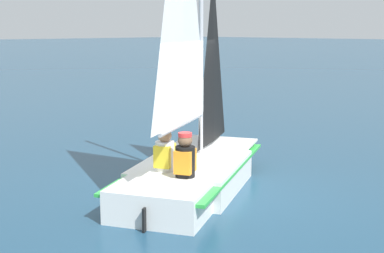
{
  "coord_description": "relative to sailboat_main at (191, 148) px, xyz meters",
  "views": [
    {
      "loc": [
        -6.36,
        6.11,
        2.7
      ],
      "look_at": [
        0.0,
        0.0,
        1.08
      ],
      "focal_mm": 50.0,
      "sensor_mm": 36.0,
      "label": 1
    }
  ],
  "objects": [
    {
      "name": "sailor_crew",
      "position": [
        -0.61,
        0.71,
        -0.09
      ],
      "size": [
        0.41,
        0.42,
        1.16
      ],
      "rotation": [
        0.0,
        0.0,
        5.21
      ],
      "color": "black",
      "rests_on": "ground_plane"
    },
    {
      "name": "sailor_helm",
      "position": [
        -0.12,
        0.7,
        -0.1
      ],
      "size": [
        0.41,
        0.42,
        1.16
      ],
      "rotation": [
        0.0,
        0.0,
        5.21
      ],
      "color": "black",
      "rests_on": "ground_plane"
    },
    {
      "name": "ground_plane",
      "position": [
        0.02,
        -0.03,
        -0.72
      ],
      "size": [
        260.0,
        260.0,
        0.0
      ],
      "primitive_type": "plane",
      "color": "navy"
    },
    {
      "name": "sailboat_main",
      "position": [
        0.0,
        0.0,
        0.0
      ],
      "size": [
        3.3,
        4.25,
        5.55
      ],
      "rotation": [
        0.0,
        0.0,
        5.21
      ],
      "color": "white",
      "rests_on": "ground_plane"
    }
  ]
}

